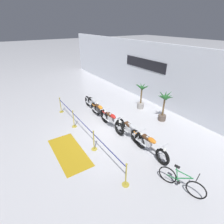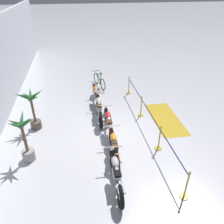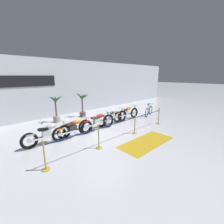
{
  "view_description": "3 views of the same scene",
  "coord_description": "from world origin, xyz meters",
  "px_view_note": "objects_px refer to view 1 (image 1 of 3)",
  "views": [
    {
      "loc": [
        7.13,
        -4.13,
        5.38
      ],
      "look_at": [
        -0.1,
        0.63,
        0.92
      ],
      "focal_mm": 28.0,
      "sensor_mm": 36.0,
      "label": 1
    },
    {
      "loc": [
        -7.34,
        1.64,
        5.6
      ],
      "look_at": [
        1.03,
        0.19,
        0.45
      ],
      "focal_mm": 35.0,
      "sensor_mm": 36.0,
      "label": 2
    },
    {
      "loc": [
        -4.86,
        -5.89,
        3.04
      ],
      "look_at": [
        1.23,
        0.59,
        0.85
      ],
      "focal_mm": 24.0,
      "sensor_mm": 36.0,
      "label": 3
    }
  ],
  "objects_px": {
    "motorcycle_silver_0": "(92,103)",
    "potted_palm_right_of_row": "(141,96)",
    "motorcycle_orange_4": "(148,144)",
    "stanchion_mid_right": "(94,143)",
    "stanchion_far_right": "(126,178)",
    "motorcycle_silver_3": "(130,131)",
    "bicycle": "(181,181)",
    "motorcycle_red_2": "(111,120)",
    "floor_banner": "(69,152)",
    "stanchion_far_left": "(74,117)",
    "stanchion_mid_left": "(74,121)",
    "potted_palm_left_of_row": "(164,105)",
    "motorcycle_orange_1": "(99,111)"
  },
  "relations": [
    {
      "from": "motorcycle_silver_3",
      "to": "potted_palm_right_of_row",
      "type": "relative_size",
      "value": 1.31
    },
    {
      "from": "motorcycle_orange_1",
      "to": "potted_palm_right_of_row",
      "type": "distance_m",
      "value": 3.12
    },
    {
      "from": "stanchion_far_right",
      "to": "motorcycle_silver_3",
      "type": "bearing_deg",
      "value": 138.63
    },
    {
      "from": "stanchion_far_right",
      "to": "floor_banner",
      "type": "distance_m",
      "value": 3.12
    },
    {
      "from": "bicycle",
      "to": "stanchion_mid_right",
      "type": "distance_m",
      "value": 3.96
    },
    {
      "from": "motorcycle_orange_1",
      "to": "stanchion_far_left",
      "type": "xyz_separation_m",
      "value": [
        0.24,
        -1.76,
        0.24
      ]
    },
    {
      "from": "motorcycle_red_2",
      "to": "motorcycle_orange_4",
      "type": "xyz_separation_m",
      "value": [
        2.71,
        0.23,
        -0.02
      ]
    },
    {
      "from": "motorcycle_silver_3",
      "to": "bicycle",
      "type": "bearing_deg",
      "value": -7.11
    },
    {
      "from": "motorcycle_silver_0",
      "to": "bicycle",
      "type": "relative_size",
      "value": 1.36
    },
    {
      "from": "potted_palm_left_of_row",
      "to": "floor_banner",
      "type": "xyz_separation_m",
      "value": [
        -0.29,
        -5.88,
        -1.02
      ]
    },
    {
      "from": "motorcycle_orange_1",
      "to": "stanchion_mid_left",
      "type": "height_order",
      "value": "stanchion_mid_left"
    },
    {
      "from": "motorcycle_silver_0",
      "to": "bicycle",
      "type": "xyz_separation_m",
      "value": [
        7.48,
        -0.4,
        -0.08
      ]
    },
    {
      "from": "motorcycle_silver_0",
      "to": "potted_palm_right_of_row",
      "type": "height_order",
      "value": "potted_palm_right_of_row"
    },
    {
      "from": "bicycle",
      "to": "potted_palm_left_of_row",
      "type": "relative_size",
      "value": 0.89
    },
    {
      "from": "motorcycle_orange_4",
      "to": "stanchion_mid_left",
      "type": "xyz_separation_m",
      "value": [
        -3.99,
        -1.95,
        -0.11
      ]
    },
    {
      "from": "motorcycle_orange_1",
      "to": "stanchion_mid_right",
      "type": "bearing_deg",
      "value": -34.13
    },
    {
      "from": "potted_palm_left_of_row",
      "to": "stanchion_far_right",
      "type": "distance_m",
      "value": 5.51
    },
    {
      "from": "bicycle",
      "to": "potted_palm_right_of_row",
      "type": "bearing_deg",
      "value": 150.53
    },
    {
      "from": "motorcycle_silver_0",
      "to": "stanchion_mid_left",
      "type": "relative_size",
      "value": 2.14
    },
    {
      "from": "motorcycle_red_2",
      "to": "stanchion_far_left",
      "type": "xyz_separation_m",
      "value": [
        -1.21,
        -1.73,
        0.21
      ]
    },
    {
      "from": "stanchion_far_left",
      "to": "motorcycle_orange_1",
      "type": "bearing_deg",
      "value": 97.7
    },
    {
      "from": "bicycle",
      "to": "stanchion_mid_left",
      "type": "relative_size",
      "value": 1.57
    },
    {
      "from": "motorcycle_orange_1",
      "to": "motorcycle_silver_3",
      "type": "xyz_separation_m",
      "value": [
        2.83,
        0.19,
        0.01
      ]
    },
    {
      "from": "motorcycle_orange_4",
      "to": "stanchion_far_right",
      "type": "xyz_separation_m",
      "value": [
        0.88,
        -1.95,
        -0.11
      ]
    },
    {
      "from": "motorcycle_orange_1",
      "to": "floor_banner",
      "type": "relative_size",
      "value": 0.76
    },
    {
      "from": "motorcycle_orange_4",
      "to": "bicycle",
      "type": "xyz_separation_m",
      "value": [
        2.09,
        -0.43,
        -0.09
      ]
    },
    {
      "from": "motorcycle_red_2",
      "to": "motorcycle_silver_3",
      "type": "xyz_separation_m",
      "value": [
        1.38,
        0.23,
        -0.02
      ]
    },
    {
      "from": "stanchion_far_left",
      "to": "stanchion_mid_left",
      "type": "distance_m",
      "value": 0.34
    },
    {
      "from": "motorcycle_silver_3",
      "to": "stanchion_far_right",
      "type": "height_order",
      "value": "stanchion_far_right"
    },
    {
      "from": "potted_palm_left_of_row",
      "to": "stanchion_far_right",
      "type": "bearing_deg",
      "value": -61.42
    },
    {
      "from": "motorcycle_silver_3",
      "to": "stanchion_mid_left",
      "type": "height_order",
      "value": "stanchion_mid_left"
    },
    {
      "from": "motorcycle_silver_3",
      "to": "stanchion_mid_left",
      "type": "relative_size",
      "value": 2.35
    },
    {
      "from": "motorcycle_orange_1",
      "to": "potted_palm_right_of_row",
      "type": "bearing_deg",
      "value": 81.89
    },
    {
      "from": "motorcycle_red_2",
      "to": "motorcycle_silver_3",
      "type": "height_order",
      "value": "motorcycle_red_2"
    },
    {
      "from": "potted_palm_right_of_row",
      "to": "floor_banner",
      "type": "bearing_deg",
      "value": -73.9
    },
    {
      "from": "stanchion_mid_right",
      "to": "floor_banner",
      "type": "height_order",
      "value": "stanchion_mid_right"
    },
    {
      "from": "bicycle",
      "to": "stanchion_mid_right",
      "type": "height_order",
      "value": "stanchion_mid_right"
    },
    {
      "from": "stanchion_far_left",
      "to": "stanchion_mid_left",
      "type": "height_order",
      "value": "same"
    },
    {
      "from": "stanchion_far_left",
      "to": "stanchion_far_right",
      "type": "relative_size",
      "value": 6.81
    },
    {
      "from": "bicycle",
      "to": "stanchion_far_right",
      "type": "xyz_separation_m",
      "value": [
        -1.21,
        -1.53,
        -0.02
      ]
    },
    {
      "from": "potted_palm_left_of_row",
      "to": "stanchion_mid_right",
      "type": "height_order",
      "value": "potted_palm_left_of_row"
    },
    {
      "from": "floor_banner",
      "to": "stanchion_far_right",
      "type": "bearing_deg",
      "value": 21.11
    },
    {
      "from": "motorcycle_orange_4",
      "to": "stanchion_mid_right",
      "type": "distance_m",
      "value": 2.51
    },
    {
      "from": "motorcycle_silver_0",
      "to": "potted_palm_right_of_row",
      "type": "bearing_deg",
      "value": 60.16
    },
    {
      "from": "motorcycle_silver_0",
      "to": "motorcycle_orange_4",
      "type": "relative_size",
      "value": 0.92
    },
    {
      "from": "motorcycle_orange_4",
      "to": "potted_palm_right_of_row",
      "type": "height_order",
      "value": "potted_palm_right_of_row"
    },
    {
      "from": "motorcycle_red_2",
      "to": "bicycle",
      "type": "xyz_separation_m",
      "value": [
        4.8,
        -0.2,
        -0.11
      ]
    },
    {
      "from": "motorcycle_red_2",
      "to": "motorcycle_orange_4",
      "type": "height_order",
      "value": "motorcycle_red_2"
    },
    {
      "from": "motorcycle_orange_1",
      "to": "motorcycle_orange_4",
      "type": "distance_m",
      "value": 4.17
    },
    {
      "from": "motorcycle_silver_0",
      "to": "floor_banner",
      "type": "xyz_separation_m",
      "value": [
        3.36,
        -3.0,
        -0.46
      ]
    }
  ]
}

